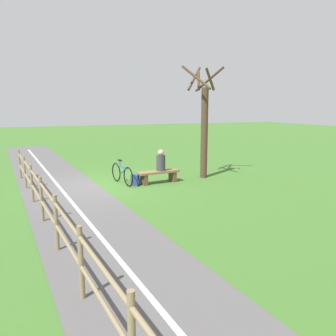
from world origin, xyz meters
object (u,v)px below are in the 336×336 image
tree_near_bench (204,124)px  backpack (135,180)px  bicycle (122,174)px  bench (159,175)px  person_seated (161,161)px

tree_near_bench → backpack: bearing=5.6°
bicycle → tree_near_bench: tree_near_bench is taller
bench → bicycle: bicycle is taller
person_seated → bicycle: bearing=-21.5°
bicycle → bench: bearing=61.7°
bench → tree_near_bench: 2.74m
bench → bicycle: (1.31, -0.40, 0.06)m
bench → tree_near_bench: bearing=-178.9°
bicycle → tree_near_bench: 3.77m
bench → person_seated: bearing=180.0°
bench → tree_near_bench: size_ratio=0.37×
person_seated → bicycle: size_ratio=0.47×
bench → person_seated: 0.51m
backpack → tree_near_bench: (-2.94, -0.29, 1.95)m
person_seated → backpack: size_ratio=2.01×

